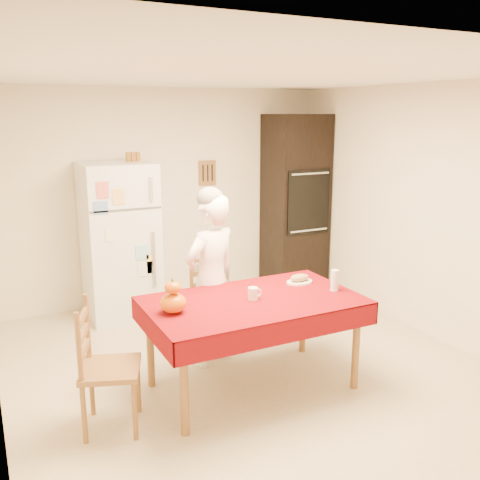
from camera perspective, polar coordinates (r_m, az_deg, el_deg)
floor at (r=4.81m, az=1.31°, el=-13.88°), size 4.50×4.50×0.00m
room_shell at (r=4.32m, az=1.41°, el=5.62°), size 4.02×4.52×2.51m
refrigerator at (r=5.98m, az=-12.70°, el=-0.08°), size 0.75×0.74×1.70m
oven_cabinet at (r=6.86m, az=5.90°, el=4.00°), size 0.70×0.62×2.20m
dining_table at (r=4.30m, az=1.38°, el=-7.22°), size 1.70×1.00×0.76m
chair_far at (r=5.11m, az=-2.88°, el=-6.07°), size 0.46×0.44×0.95m
chair_left at (r=3.95m, az=-14.63°, el=-12.49°), size 0.52×0.53×0.95m
seated_woman at (r=4.72m, az=-3.09°, el=-4.34°), size 0.65×0.54×1.54m
coffee_mug at (r=4.25m, az=1.39°, el=-5.74°), size 0.08×0.08×0.10m
pumpkin_lower at (r=4.01m, az=-7.14°, el=-6.69°), size 0.20×0.20×0.15m
pumpkin_upper at (r=3.97m, az=-7.19°, el=-5.05°), size 0.12×0.12×0.09m
wine_glass at (r=4.53m, az=10.06°, el=-4.25°), size 0.07×0.07×0.18m
bread_plate at (r=4.70m, az=6.36°, el=-4.47°), size 0.24×0.24×0.02m
bread_loaf at (r=4.69m, az=6.37°, el=-4.00°), size 0.18×0.10×0.06m
spice_jar_left at (r=5.93m, az=-11.87°, el=8.67°), size 0.05×0.05×0.10m
spice_jar_mid at (r=5.94m, az=-11.34°, el=8.70°), size 0.05×0.05×0.10m
spice_jar_right at (r=5.96m, az=-10.83°, el=8.74°), size 0.05×0.05×0.10m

